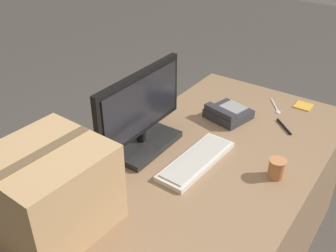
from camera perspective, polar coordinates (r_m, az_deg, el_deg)
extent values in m
cube|color=#8C6B4C|center=(1.97, 4.29, -14.06)|extent=(1.80, 0.90, 0.71)
cube|color=black|center=(1.86, -3.88, -2.45)|extent=(0.35, 0.23, 0.03)
cylinder|color=black|center=(1.84, -3.92, -1.48)|extent=(0.04, 0.04, 0.04)
cube|color=black|center=(1.75, -4.12, 3.25)|extent=(0.55, 0.03, 0.30)
cube|color=black|center=(1.74, -3.68, 3.10)|extent=(0.50, 0.01, 0.25)
cube|color=beige|center=(1.75, 4.13, -5.05)|extent=(0.43, 0.16, 0.02)
cube|color=#B7B2A8|center=(1.74, 4.15, -4.68)|extent=(0.40, 0.13, 0.01)
cube|color=#2D2D33|center=(2.10, 8.76, 1.77)|extent=(0.23, 0.24, 0.05)
cube|color=#2D2D33|center=(2.03, 7.58, 2.07)|extent=(0.09, 0.19, 0.03)
cube|color=gray|center=(2.11, 9.43, 2.70)|extent=(0.13, 0.14, 0.01)
cylinder|color=#BC7547|center=(1.71, 15.48, -6.05)|extent=(0.07, 0.07, 0.08)
cylinder|color=#BC7547|center=(1.69, 15.68, -4.91)|extent=(0.07, 0.07, 0.01)
cube|color=silver|center=(2.28, 15.17, 3.02)|extent=(0.12, 0.09, 0.00)
ellipsoid|color=silver|center=(2.21, 15.69, 1.98)|extent=(0.04, 0.04, 0.00)
cube|color=tan|center=(1.43, -16.76, -8.84)|extent=(0.39, 0.38, 0.31)
cube|color=brown|center=(1.34, -17.79, -3.62)|extent=(0.37, 0.06, 0.00)
cylinder|color=black|center=(2.08, 16.49, -0.08)|extent=(0.11, 0.12, 0.01)
cube|color=gold|center=(2.32, 19.04, 2.78)|extent=(0.09, 0.09, 0.01)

